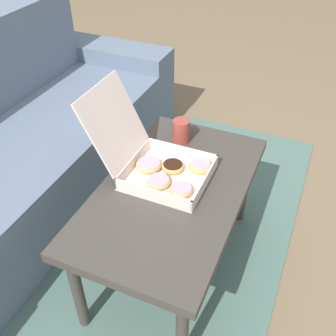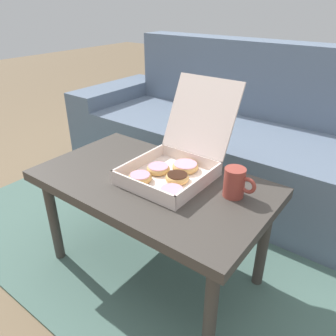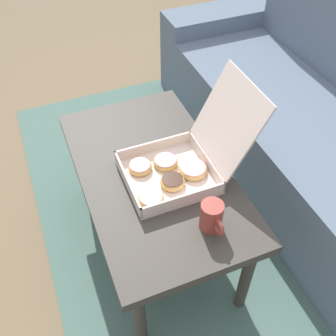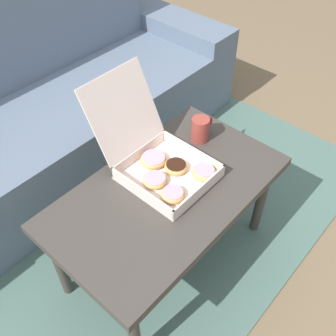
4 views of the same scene
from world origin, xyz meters
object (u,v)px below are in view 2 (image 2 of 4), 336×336
(coffee_table, at_px, (152,191))
(couch, at_px, (248,145))
(pastry_box, at_px, (175,163))
(coffee_mug, at_px, (235,183))

(coffee_table, bearing_deg, couch, 90.00)
(coffee_table, height_order, pastry_box, pastry_box)
(coffee_table, bearing_deg, coffee_mug, 15.70)
(coffee_mug, bearing_deg, couch, 110.49)
(couch, relative_size, pastry_box, 5.14)
(coffee_table, xyz_separation_m, pastry_box, (0.05, 0.08, 0.11))
(couch, relative_size, coffee_mug, 19.77)
(couch, xyz_separation_m, coffee_mug, (0.31, -0.83, 0.23))
(pastry_box, distance_m, coffee_mug, 0.26)
(couch, bearing_deg, pastry_box, -86.26)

